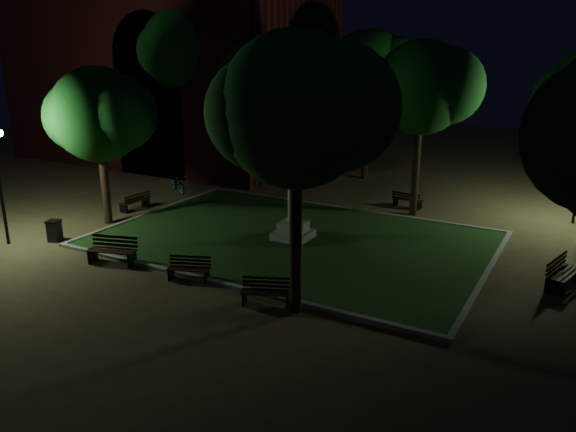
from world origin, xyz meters
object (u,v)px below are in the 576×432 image
bench_near_right (266,292)px  bench_west_near (113,251)px  bench_left_side (135,202)px  bench_near_left (189,269)px  bench_far_side (407,200)px  bench_right_side (562,273)px  trash_bin (54,231)px  bicycle (178,184)px  monument (293,218)px

bench_near_right → bench_west_near: (-6.65, 0.19, 0.07)m
bench_left_side → bench_west_near: bearing=42.6°
bench_near_left → bench_far_side: size_ratio=1.02×
bench_near_right → bench_right_side: bench_right_side is taller
bench_near_left → trash_bin: (-7.20, 0.39, 0.07)m
bench_near_left → bench_far_side: bench_far_side is taller
bench_near_left → bench_left_side: size_ratio=0.96×
bench_far_side → bench_left_side: bearing=37.8°
bench_left_side → bench_right_side: (18.61, 0.17, 0.07)m
bench_near_left → bench_west_near: bearing=160.9°
bench_right_side → bicycle: size_ratio=1.04×
bench_right_side → bench_near_right: bearing=141.1°
bench_far_side → bicycle: 12.10m
bench_near_left → bench_far_side: bearing=51.1°
bench_left_side → bicycle: size_ratio=0.87×
monument → trash_bin: 9.65m
monument → bench_far_side: (2.55, 6.88, -0.58)m
bicycle → bench_west_near: bearing=-123.7°
bench_far_side → bench_near_right: bearing=94.8°
bench_near_right → bench_left_side: bearing=129.1°
trash_bin → bench_west_near: bearing=-8.2°
bench_near_left → bench_west_near: bench_west_near is taller
bicycle → bench_near_left: bearing=-108.8°
bench_near_right → bicycle: 14.63m
bench_west_near → bench_left_side: bench_west_near is taller
monument → bench_near_left: size_ratio=2.10×
bench_west_near → monument: bearing=32.5°
bench_near_right → monument: bearing=87.6°
bench_near_right → trash_bin: 10.49m
bench_right_side → bicycle: (-19.03, 3.49, 0.01)m
bench_left_side → bench_far_side: bearing=126.2°
monument → bench_left_side: 8.74m
monument → bench_right_side: size_ratio=1.69×
bench_west_near → trash_bin: bearing=154.4°
monument → bench_near_right: size_ratio=2.00×
bench_near_left → bench_right_side: bench_right_side is taller
bench_west_near → bench_near_left: bearing=-14.6°
trash_bin → bicycle: bearing=95.3°
bench_right_side → bench_far_side: 9.86m
bench_right_side → bench_near_left: bearing=130.6°
bench_near_left → bench_near_right: bearing=-28.0°
bench_near_left → bench_far_side: 12.64m
bench_near_right → bench_far_side: bench_near_right is taller
bench_right_side → bench_far_side: size_ratio=1.27×
bench_west_near → bench_left_side: bearing=110.0°
monument → bench_west_near: monument is taller
bench_near_right → bench_left_side: 12.24m
bench_right_side → bicycle: 19.35m
bench_near_right → bench_near_left: bearing=150.6°
bench_west_near → bench_near_right: bearing=-19.0°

